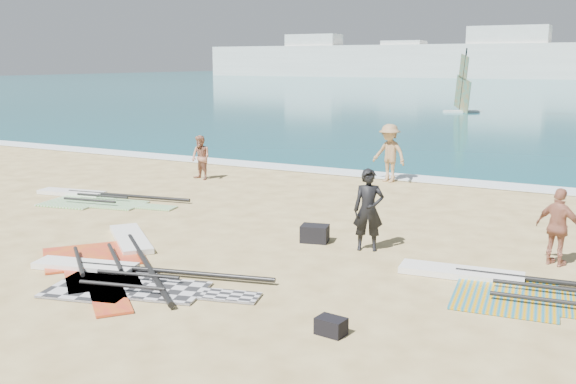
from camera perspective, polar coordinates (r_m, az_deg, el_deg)
The scene contains 14 objects.
ground at distance 11.43m, azimuth -5.54°, elevation -8.91°, with size 300.00×300.00×0.00m, color #D7BE7E.
surf_line at distance 22.39m, azimuth 11.98°, elevation 1.04°, with size 300.00×1.20×0.04m, color white.
far_town at distance 160.39m, azimuth 20.42°, elevation 11.01°, with size 160.00×8.00×12.00m.
rig_grey at distance 12.40m, azimuth -14.77°, elevation -7.36°, with size 4.95×2.53×0.19m.
rig_green at distance 19.64m, azimuth -17.08°, elevation -0.53°, with size 5.10×2.36×0.20m.
rig_orange at distance 12.14m, azimuth 19.91°, elevation -8.08°, with size 5.42×2.29×0.20m.
rig_red at distance 13.76m, azimuth -15.06°, elevation -5.47°, with size 4.59×4.67×0.20m.
gear_bag_near at distance 14.42m, azimuth 2.39°, elevation -3.71°, with size 0.60×0.44×0.38m, color black.
gear_bag_far at distance 9.73m, azimuth 3.85°, elevation -11.81°, with size 0.43×0.30×0.26m, color black.
person_wetsuit at distance 13.73m, azimuth 7.17°, elevation -1.59°, with size 0.64×0.42×1.77m, color black.
beachgoer_left at distance 22.11m, azimuth -7.77°, elevation 3.05°, with size 0.74×0.57×1.52m, color #A76E57.
beachgoer_mid at distance 21.72m, azimuth 8.99°, elevation 3.43°, with size 1.26×0.72×1.95m, color #A27C54.
beachgoer_back at distance 13.71m, azimuth 22.91°, elevation -2.90°, with size 0.91×0.38×1.56m, color #A6644D.
windsurfer_left at distance 52.57m, azimuth 15.24°, elevation 8.34°, with size 2.75×2.86×5.04m.
Camera 1 is at (5.93, -8.92, 3.98)m, focal length 40.00 mm.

